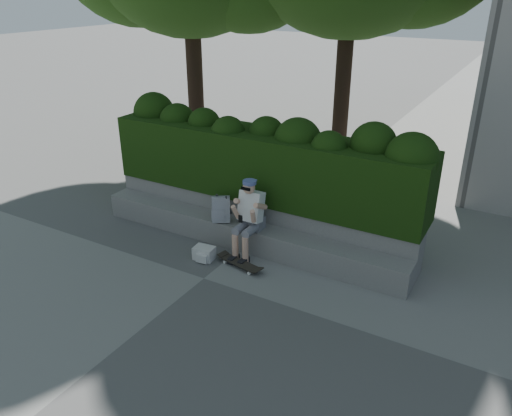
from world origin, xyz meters
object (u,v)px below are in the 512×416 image
Objects in this scene: backpack_plaid at (221,209)px; backpack_ground at (204,253)px; person at (249,215)px; skateboard at (240,263)px.

backpack_plaid reaches higher than backpack_ground.
skateboard is at bearing -78.90° from person.
person is 1.03m from backpack_ground.
backpack_plaid is at bearing 88.56° from backpack_ground.
skateboard is 2.35× the size of backpack_ground.
backpack_plaid is (-0.73, 0.55, 0.61)m from skateboard.
backpack_plaid is 0.85m from backpack_ground.
person is 0.83m from skateboard.
backpack_ground is (-0.59, -0.55, -0.64)m from person.
backpack_ground reaches higher than skateboard.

